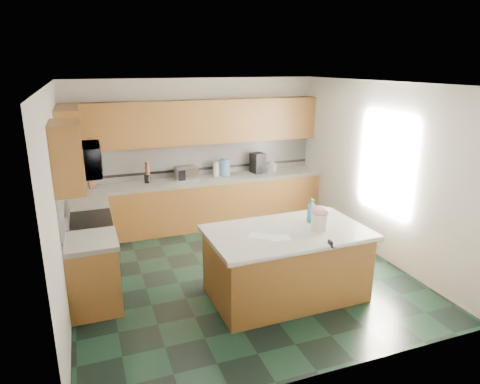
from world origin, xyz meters
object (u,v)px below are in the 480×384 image
island_base (286,265)px  island_top (287,232)px  treat_jar (319,222)px  toaster_oven (186,173)px  coffee_maker (258,163)px  soap_bottle_island (312,210)px  knife_block (92,183)px

island_base → island_top: island_top is taller
island_base → treat_jar: 0.72m
toaster_oven → coffee_maker: coffee_maker is taller
coffee_maker → soap_bottle_island: bearing=-109.6°
coffee_maker → island_base: bearing=-117.3°
island_base → island_top: 0.46m
soap_bottle_island → coffee_maker: 2.77m
knife_block → coffee_maker: bearing=-12.8°
knife_block → toaster_oven: 1.63m
island_base → knife_block: size_ratio=9.90×
island_top → coffee_maker: size_ratio=5.29×
island_top → toaster_oven: bearing=101.1°
toaster_oven → island_top: bearing=-76.6°
knife_block → toaster_oven: toaster_oven is taller
treat_jar → soap_bottle_island: size_ratio=0.65×
island_base → coffee_maker: size_ratio=5.03×
coffee_maker → knife_block: bearing=168.7°
knife_block → toaster_oven: (1.63, 0.00, 0.02)m
treat_jar → soap_bottle_island: bearing=88.0°
treat_jar → toaster_oven: toaster_oven is taller
treat_jar → knife_block: (-2.63, 2.99, -0.01)m
island_base → knife_block: (-2.24, 2.86, 0.59)m
treat_jar → coffee_maker: size_ratio=0.56×
knife_block → island_base: bearing=-65.3°
treat_jar → island_base: bearing=168.6°
soap_bottle_island → knife_block: soap_bottle_island is taller
knife_block → soap_bottle_island: bearing=-58.8°
island_top → soap_bottle_island: 0.49m
soap_bottle_island → knife_block: (-2.67, 2.71, -0.07)m
island_top → knife_block: bearing=127.1°
island_top → soap_bottle_island: soap_bottle_island is taller
treat_jar → knife_block: bearing=138.2°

